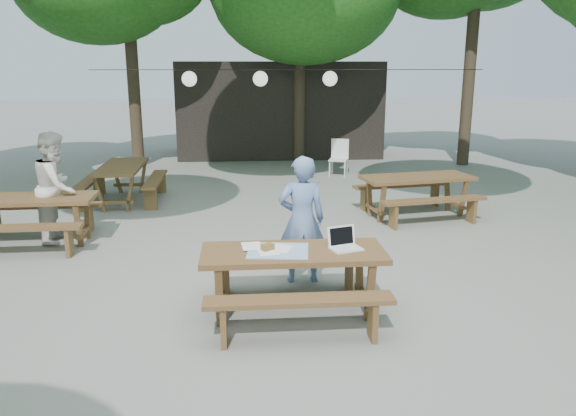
# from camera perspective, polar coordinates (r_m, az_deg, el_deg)

# --- Properties ---
(ground) EXTENTS (80.00, 80.00, 0.00)m
(ground) POSITION_cam_1_polar(r_m,az_deg,el_deg) (7.61, 0.43, -6.51)
(ground) COLOR slate
(ground) RESTS_ON ground
(pavilion) EXTENTS (6.00, 3.00, 2.80)m
(pavilion) POSITION_cam_1_polar(r_m,az_deg,el_deg) (17.67, -0.98, 10.10)
(pavilion) COLOR black
(pavilion) RESTS_ON ground
(main_picnic_table) EXTENTS (2.00, 1.58, 0.75)m
(main_picnic_table) POSITION_cam_1_polar(r_m,az_deg,el_deg) (6.24, 0.53, -7.50)
(main_picnic_table) COLOR #4C2C1B
(main_picnic_table) RESTS_ON ground
(picnic_table_nw) EXTENTS (2.02, 1.63, 0.75)m
(picnic_table_nw) POSITION_cam_1_polar(r_m,az_deg,el_deg) (9.52, -24.81, -1.11)
(picnic_table_nw) COLOR #4C2C1B
(picnic_table_nw) RESTS_ON ground
(picnic_table_ne) EXTENTS (2.15, 1.89, 0.75)m
(picnic_table_ne) POSITION_cam_1_polar(r_m,az_deg,el_deg) (10.53, 12.89, 1.24)
(picnic_table_ne) COLOR #4C2C1B
(picnic_table_ne) RESTS_ON ground
(picnic_table_far_w) EXTENTS (1.61, 2.01, 0.75)m
(picnic_table_far_w) POSITION_cam_1_polar(r_m,az_deg,el_deg) (11.85, -16.44, 2.46)
(picnic_table_far_w) COLOR #4C2C1B
(picnic_table_far_w) RESTS_ON ground
(woman) EXTENTS (0.61, 0.41, 1.63)m
(woman) POSITION_cam_1_polar(r_m,az_deg,el_deg) (7.06, 1.41, -1.21)
(woman) COLOR #6681BA
(woman) RESTS_ON ground
(second_person) EXTENTS (0.67, 0.85, 1.73)m
(second_person) POSITION_cam_1_polar(r_m,az_deg,el_deg) (9.46, -22.47, 2.00)
(second_person) COLOR silver
(second_person) RESTS_ON ground
(plastic_chair) EXTENTS (0.56, 0.56, 0.90)m
(plastic_chair) POSITION_cam_1_polar(r_m,az_deg,el_deg) (14.21, 5.16, 4.36)
(plastic_chair) COLOR silver
(plastic_chair) RESTS_ON ground
(laptop) EXTENTS (0.40, 0.35, 0.24)m
(laptop) POSITION_cam_1_polar(r_m,az_deg,el_deg) (6.20, 5.70, -3.54)
(laptop) COLOR white
(laptop) RESTS_ON main_picnic_table
(tabletop_clutter) EXTENTS (0.76, 0.62, 0.08)m
(tabletop_clutter) POSITION_cam_1_polar(r_m,az_deg,el_deg) (6.10, -1.31, -4.26)
(tabletop_clutter) COLOR #3774BC
(tabletop_clutter) RESTS_ON main_picnic_table
(paper_lanterns) EXTENTS (9.00, 0.34, 0.38)m
(paper_lanterns) POSITION_cam_1_polar(r_m,az_deg,el_deg) (13.09, -2.77, 13.00)
(paper_lanterns) COLOR black
(paper_lanterns) RESTS_ON ground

